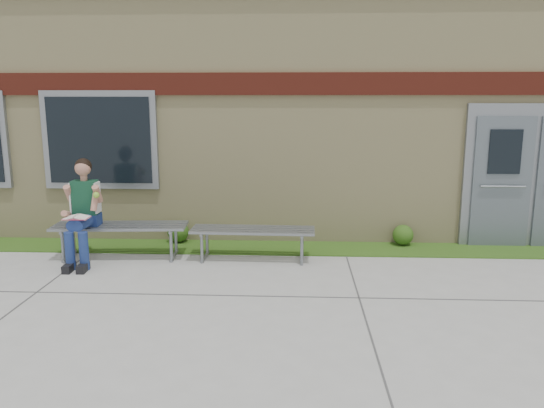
{
  "coord_description": "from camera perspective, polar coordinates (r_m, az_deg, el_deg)",
  "views": [
    {
      "loc": [
        0.23,
        -5.61,
        2.38
      ],
      "look_at": [
        -0.12,
        1.7,
        0.91
      ],
      "focal_mm": 35.0,
      "sensor_mm": 36.0,
      "label": 1
    }
  ],
  "objects": [
    {
      "name": "ground",
      "position": [
        6.1,
        0.33,
        -11.64
      ],
      "size": [
        80.0,
        80.0,
        0.0
      ],
      "primitive_type": "plane",
      "color": "#9E9E99",
      "rests_on": "ground"
    },
    {
      "name": "grass_strip",
      "position": [
        8.55,
        1.07,
        -4.76
      ],
      "size": [
        16.0,
        0.8,
        0.02
      ],
      "primitive_type": "cube",
      "color": "#214913",
      "rests_on": "ground"
    },
    {
      "name": "school_building",
      "position": [
        11.61,
        1.6,
        9.97
      ],
      "size": [
        16.2,
        6.22,
        4.2
      ],
      "color": "beige",
      "rests_on": "ground"
    },
    {
      "name": "bench_left",
      "position": [
        8.3,
        -15.98,
        -2.94
      ],
      "size": [
        2.01,
        0.68,
        0.51
      ],
      "rotation": [
        0.0,
        0.0,
        0.07
      ],
      "color": "gray",
      "rests_on": "ground"
    },
    {
      "name": "bench_right",
      "position": [
        7.9,
        -2.07,
        -3.44
      ],
      "size": [
        1.84,
        0.55,
        0.48
      ],
      "rotation": [
        0.0,
        0.0,
        -0.02
      ],
      "color": "gray",
      "rests_on": "ground"
    },
    {
      "name": "girl",
      "position": [
        8.17,
        -19.71,
        -0.54
      ],
      "size": [
        0.56,
        0.91,
        1.52
      ],
      "rotation": [
        0.0,
        0.0,
        0.04
      ],
      "color": "navy",
      "rests_on": "ground"
    },
    {
      "name": "shrub_mid",
      "position": [
        8.96,
        -10.07,
        -2.95
      ],
      "size": [
        0.35,
        0.35,
        0.35
      ],
      "primitive_type": "sphere",
      "color": "#214913",
      "rests_on": "grass_strip"
    },
    {
      "name": "shrub_east",
      "position": [
        8.91,
        13.91,
        -3.25
      ],
      "size": [
        0.33,
        0.33,
        0.33
      ],
      "primitive_type": "sphere",
      "color": "#214913",
      "rests_on": "grass_strip"
    }
  ]
}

